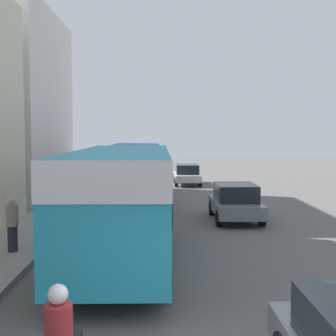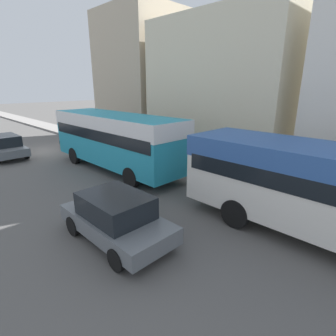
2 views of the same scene
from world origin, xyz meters
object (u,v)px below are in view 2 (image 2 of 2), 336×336
(car_crossing, at_px, (5,146))
(car_far_curb, at_px, (116,217))
(motorcycle_behind_lead, at_px, (66,140))
(pedestrian_near_curb, at_px, (165,146))
(bus_lead, at_px, (115,135))

(car_crossing, xyz_separation_m, car_far_curb, (0.41, 13.50, 0.00))
(motorcycle_behind_lead, bearing_deg, pedestrian_near_curb, 111.41)
(bus_lead, xyz_separation_m, car_crossing, (3.73, -7.49, -1.25))
(bus_lead, bearing_deg, motorcycle_behind_lead, -92.04)
(car_far_curb, bearing_deg, motorcycle_behind_lead, -108.50)
(bus_lead, xyz_separation_m, motorcycle_behind_lead, (-0.25, -7.10, -1.34))
(bus_lead, distance_m, car_crossing, 8.46)
(pedestrian_near_curb, bearing_deg, motorcycle_behind_lead, -68.59)
(bus_lead, bearing_deg, car_far_curb, 55.50)
(motorcycle_behind_lead, xyz_separation_m, pedestrian_near_curb, (-3.01, 7.68, 0.27))
(car_far_curb, distance_m, pedestrian_near_curb, 9.18)
(motorcycle_behind_lead, distance_m, pedestrian_near_curb, 8.26)
(bus_lead, height_order, car_crossing, bus_lead)
(car_far_curb, relative_size, pedestrian_near_curb, 2.47)
(motorcycle_behind_lead, relative_size, car_crossing, 0.53)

